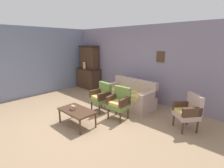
% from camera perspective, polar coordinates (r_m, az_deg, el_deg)
% --- Properties ---
extents(ground_plane, '(7.68, 7.68, 0.00)m').
position_cam_1_polar(ground_plane, '(4.90, -9.88, -11.89)').
color(ground_plane, '#997A5B').
extents(wall_back_with_decor, '(6.40, 0.09, 2.70)m').
position_cam_1_polar(wall_back_with_decor, '(6.37, 8.93, 6.95)').
color(wall_back_with_decor, gray).
rests_on(wall_back_with_decor, ground).
extents(wall_left_side, '(0.06, 5.20, 2.70)m').
position_cam_1_polar(wall_left_side, '(7.31, -25.92, 6.62)').
color(wall_left_side, slate).
rests_on(wall_left_side, ground).
extents(side_cabinet, '(1.16, 0.55, 0.93)m').
position_cam_1_polar(side_cabinet, '(7.94, -8.00, 1.93)').
color(side_cabinet, '#472D1E').
rests_on(side_cabinet, ground).
extents(cabinet_upper_hutch, '(0.99, 0.38, 1.03)m').
position_cam_1_polar(cabinet_upper_hutch, '(7.84, -7.79, 9.07)').
color(cabinet_upper_hutch, '#472D1E').
rests_on(cabinet_upper_hutch, side_cabinet).
extents(vase_on_cabinet, '(0.12, 0.12, 0.32)m').
position_cam_1_polar(vase_on_cabinet, '(7.75, -9.37, 6.25)').
color(vase_on_cabinet, tan).
rests_on(vase_on_cabinet, side_cabinet).
extents(floral_couch, '(1.81, 0.91, 0.90)m').
position_cam_1_polar(floral_couch, '(5.74, 5.88, -4.24)').
color(floral_couch, tan).
rests_on(floral_couch, ground).
extents(armchair_near_couch_end, '(0.57, 0.55, 0.90)m').
position_cam_1_polar(armchair_near_couch_end, '(5.25, -3.61, -3.99)').
color(armchair_near_couch_end, olive).
rests_on(armchair_near_couch_end, ground).
extents(armchair_row_middle, '(0.56, 0.53, 0.90)m').
position_cam_1_polar(armchair_row_middle, '(4.75, 2.49, -5.99)').
color(armchair_row_middle, olive).
rests_on(armchair_row_middle, ground).
extents(wingback_chair_by_fireplace, '(0.71, 0.71, 0.90)m').
position_cam_1_polar(wingback_chair_by_fireplace, '(4.56, 24.51, -8.20)').
color(wingback_chair_by_fireplace, tan).
rests_on(wingback_chair_by_fireplace, ground).
extents(coffee_table, '(1.00, 0.56, 0.42)m').
position_cam_1_polar(coffee_table, '(4.50, -11.90, -9.14)').
color(coffee_table, '#472D1E').
rests_on(coffee_table, ground).
extents(book_stack_on_table, '(0.16, 0.11, 0.11)m').
position_cam_1_polar(book_stack_on_table, '(4.51, -13.07, -7.87)').
color(book_stack_on_table, '#DB615F').
rests_on(book_stack_on_table, coffee_table).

